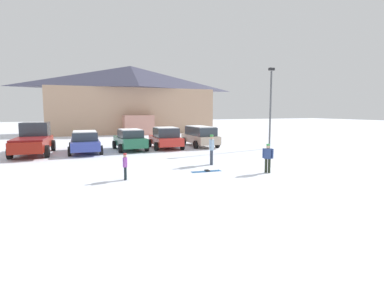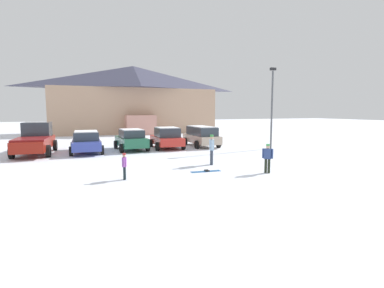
{
  "view_description": "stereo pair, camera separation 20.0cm",
  "coord_description": "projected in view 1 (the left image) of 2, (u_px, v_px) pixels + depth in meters",
  "views": [
    {
      "loc": [
        -6.53,
        -9.14,
        3.0
      ],
      "look_at": [
        -0.45,
        5.79,
        1.18
      ],
      "focal_mm": 28.0,
      "sensor_mm": 36.0,
      "label": 1
    },
    {
      "loc": [
        -6.35,
        -9.22,
        3.0
      ],
      "look_at": [
        -0.45,
        5.79,
        1.18
      ],
      "focal_mm": 28.0,
      "sensor_mm": 36.0,
      "label": 2
    }
  ],
  "objects": [
    {
      "name": "pickup_truck",
      "position": [
        34.0,
        140.0,
        20.55
      ],
      "size": [
        2.6,
        5.9,
        2.15
      ],
      "color": "maroon",
      "rests_on": "ground"
    },
    {
      "name": "pair_of_skis",
      "position": [
        206.0,
        171.0,
        14.73
      ],
      "size": [
        1.54,
        0.39,
        0.08
      ],
      "color": "#2064AE",
      "rests_on": "ground"
    },
    {
      "name": "ground",
      "position": [
        261.0,
        191.0,
        11.2
      ],
      "size": [
        160.0,
        160.0,
        0.0
      ],
      "primitive_type": "plane",
      "color": "white"
    },
    {
      "name": "parked_blue_hatchback",
      "position": [
        85.0,
        142.0,
        21.15
      ],
      "size": [
        2.3,
        4.68,
        1.56
      ],
      "color": "#3645A1",
      "rests_on": "ground"
    },
    {
      "name": "ski_lodge",
      "position": [
        131.0,
        99.0,
        40.4
      ],
      "size": [
        21.61,
        9.62,
        8.9
      ],
      "color": "tan",
      "rests_on": "ground"
    },
    {
      "name": "parked_beige_suv",
      "position": [
        200.0,
        135.0,
        25.01
      ],
      "size": [
        2.18,
        4.61,
        1.69
      ],
      "color": "#B7A38E",
      "rests_on": "ground"
    },
    {
      "name": "skier_teen_in_navy_coat",
      "position": [
        268.0,
        157.0,
        14.36
      ],
      "size": [
        0.39,
        0.4,
        1.41
      ],
      "color": "black",
      "rests_on": "ground"
    },
    {
      "name": "parked_green_coupe",
      "position": [
        130.0,
        139.0,
        22.6
      ],
      "size": [
        2.24,
        4.13,
        1.6
      ],
      "color": "#246547",
      "rests_on": "ground"
    },
    {
      "name": "parked_red_sedan",
      "position": [
        166.0,
        138.0,
        23.66
      ],
      "size": [
        2.41,
        4.15,
        1.68
      ],
      "color": "red",
      "rests_on": "ground"
    },
    {
      "name": "skier_adult_in_blue_parka",
      "position": [
        212.0,
        148.0,
        16.51
      ],
      "size": [
        0.36,
        0.59,
        1.67
      ],
      "color": "#353D4D",
      "rests_on": "ground"
    },
    {
      "name": "skier_child_in_purple_jacket",
      "position": [
        125.0,
        165.0,
        12.91
      ],
      "size": [
        0.24,
        0.42,
        1.16
      ],
      "color": "black",
      "rests_on": "ground"
    },
    {
      "name": "lamp_post",
      "position": [
        271.0,
        104.0,
        23.15
      ],
      "size": [
        0.44,
        0.24,
        6.23
      ],
      "color": "#515459",
      "rests_on": "ground"
    }
  ]
}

